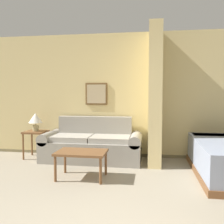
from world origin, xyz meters
TOP-DOWN VIEW (x-y plane):
  - wall_back at (-0.00, 3.79)m, footprint 7.23×0.16m
  - wall_partition_pillar at (0.16, 3.30)m, footprint 0.24×0.87m
  - couch at (-1.07, 3.32)m, footprint 1.97×0.84m
  - coffee_table at (-0.98, 2.22)m, footprint 0.78×0.52m
  - side_table at (-2.27, 3.31)m, footprint 0.43×0.43m
  - table_lamp at (-2.27, 3.31)m, footprint 0.28×0.28m

SIDE VIEW (x-z plane):
  - couch at x=-1.07m, z-range -0.12..0.74m
  - coffee_table at x=-0.98m, z-range 0.16..0.59m
  - side_table at x=-2.27m, z-range 0.18..0.74m
  - table_lamp at x=-2.27m, z-range 0.62..1.00m
  - wall_back at x=0.00m, z-range -0.01..2.59m
  - wall_partition_pillar at x=0.16m, z-range 0.00..2.60m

